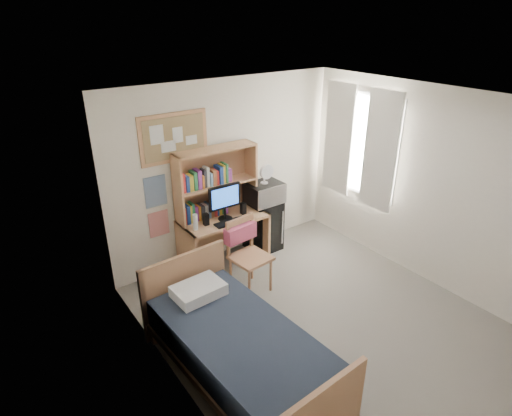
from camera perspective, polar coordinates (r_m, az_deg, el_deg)
floor at (r=5.37m, az=8.85°, el=-14.81°), size 3.60×4.20×0.02m
ceiling at (r=4.23m, az=11.22°, el=13.58°), size 3.60×4.20×0.02m
wall_back at (r=6.17m, az=-3.95°, el=4.97°), size 3.60×0.04×2.60m
wall_left at (r=3.74m, az=-10.36°, el=-9.66°), size 0.04×4.20×2.60m
wall_right at (r=5.98m, az=22.25°, el=2.46°), size 0.04×4.20×2.60m
window_unit at (r=6.51m, az=13.67°, el=8.19°), size 0.10×1.40×1.70m
curtain_left at (r=6.25m, az=16.22°, el=7.20°), size 0.04×0.55×1.70m
curtain_right at (r=6.75m, az=10.95°, el=9.02°), size 0.04×0.55×1.70m
bulletin_board at (r=5.62m, az=-10.90°, el=9.21°), size 0.94×0.03×0.64m
poster_wave at (r=5.72m, az=-13.27°, el=2.16°), size 0.30×0.01×0.42m
poster_japan at (r=5.91m, az=-12.83°, el=-2.04°), size 0.28×0.01×0.36m
desk at (r=6.17m, az=-4.30°, el=-4.46°), size 1.22×0.62×0.76m
desk_chair at (r=5.54m, az=-0.73°, el=-6.57°), size 0.55×0.55×1.01m
mini_fridge at (r=6.57m, az=0.95°, el=-2.27°), size 0.47×0.47×0.79m
bed at (r=4.50m, az=-2.07°, el=-18.91°), size 1.15×2.13×0.57m
hutch at (r=5.91m, az=-5.32°, el=3.46°), size 1.19×0.31×0.97m
monitor at (r=5.83m, az=-4.19°, el=0.74°), size 0.48×0.04×0.51m
keyboard at (r=5.83m, az=-3.40°, el=-1.89°), size 0.46×0.15×0.02m
speaker_left at (r=5.77m, az=-6.68°, el=-1.51°), size 0.07×0.07×0.17m
speaker_right at (r=6.05m, az=-1.72°, el=-0.05°), size 0.07×0.07×0.17m
water_bottle at (r=5.66m, az=-8.09°, el=-1.87°), size 0.06×0.06×0.22m
hoodie at (r=5.54m, az=-2.10°, el=-3.31°), size 0.46×0.18×0.22m
microwave at (r=6.33m, az=1.09°, el=2.06°), size 0.52×0.40×0.30m
desk_fan at (r=6.22m, az=1.11°, el=4.48°), size 0.22×0.22×0.27m
pillow at (r=4.76m, az=-7.66°, el=-10.82°), size 0.55×0.40×0.13m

